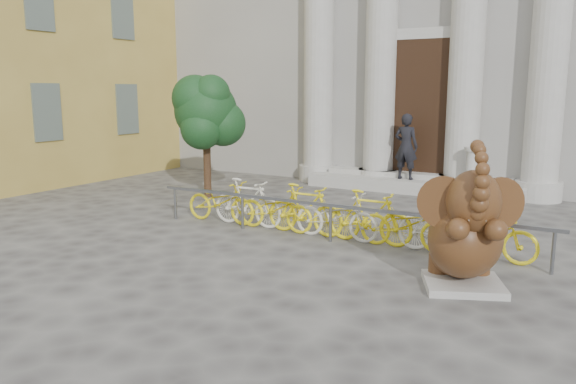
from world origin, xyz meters
The scene contains 7 objects.
ground centered at (0.00, 0.00, 0.00)m, with size 80.00×80.00×0.00m, color #474442.
entrance_steps centered at (0.00, 9.40, 0.18)m, with size 6.00×1.20×0.36m, color #A8A59E.
elephant_statue centered at (3.08, 2.13, 0.79)m, with size 1.47×1.71×2.16m.
bike_rack centered at (0.31, 3.71, 0.50)m, with size 8.00×0.53×1.00m.
tree centered at (-4.45, 5.86, 2.23)m, with size 1.85×1.68×3.20m.
pedestrian centered at (-0.18, 9.25, 1.27)m, with size 0.66×0.44×1.82m, color black.
balustrade_post centered at (1.64, 9.10, 0.82)m, with size 0.41×0.41×1.00m.
Camera 1 is at (4.75, -5.78, 2.81)m, focal length 35.00 mm.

